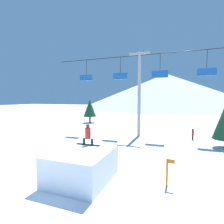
# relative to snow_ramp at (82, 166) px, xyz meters

# --- Properties ---
(ground_plane) EXTENTS (220.00, 220.00, 0.00)m
(ground_plane) POSITION_rel_snow_ramp_xyz_m (-1.00, -0.99, -0.82)
(ground_plane) COLOR white
(mountain_ridge) EXTENTS (86.17, 86.17, 17.33)m
(mountain_ridge) POSITION_rel_snow_ramp_xyz_m (-1.00, 86.95, 7.85)
(mountain_ridge) COLOR silver
(mountain_ridge) RESTS_ON ground_plane
(snow_ramp) EXTENTS (3.03, 3.47, 1.64)m
(snow_ramp) POSITION_rel_snow_ramp_xyz_m (0.00, 0.00, 0.00)
(snow_ramp) COLOR white
(snow_ramp) RESTS_ON ground_plane
(snowboarder) EXTENTS (1.58, 0.34, 1.29)m
(snowboarder) POSITION_rel_snow_ramp_xyz_m (-0.27, 1.23, 1.45)
(snowboarder) COLOR black
(snowboarder) RESTS_ON snow_ramp
(chairlift) EXTENTS (21.91, 0.44, 9.92)m
(chairlift) POSITION_rel_snow_ramp_xyz_m (0.58, 12.30, 5.35)
(chairlift) COLOR #9E9EA3
(chairlift) RESTS_ON ground_plane
(pine_tree_far) EXTENTS (2.38, 2.38, 4.34)m
(pine_tree_far) POSITION_rel_snow_ramp_xyz_m (-10.43, 20.78, 1.92)
(pine_tree_far) COLOR #4C3823
(pine_tree_far) RESTS_ON ground_plane
(trail_marker) EXTENTS (0.41, 0.10, 1.45)m
(trail_marker) POSITION_rel_snow_ramp_xyz_m (4.44, 0.93, -0.04)
(trail_marker) COLOR orange
(trail_marker) RESTS_ON ground_plane
(distant_skier) EXTENTS (0.24, 0.24, 1.23)m
(distant_skier) POSITION_rel_snow_ramp_xyz_m (6.51, 12.67, -0.15)
(distant_skier) COLOR black
(distant_skier) RESTS_ON ground_plane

